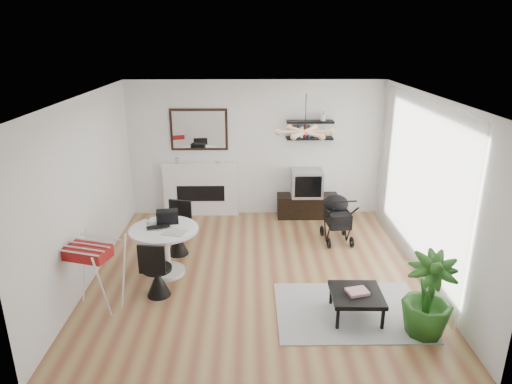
{
  "coord_description": "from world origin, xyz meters",
  "views": [
    {
      "loc": [
        -0.12,
        -6.3,
        3.52
      ],
      "look_at": [
        -0.02,
        0.4,
        1.18
      ],
      "focal_mm": 32.0,
      "sensor_mm": 36.0,
      "label": 1
    }
  ],
  "objects_px": {
    "tv_console": "(307,206)",
    "dining_table": "(165,244)",
    "stroller": "(337,220)",
    "crt_tv": "(307,183)",
    "potted_plant": "(428,296)",
    "fireplace": "(201,183)",
    "drying_rack": "(93,275)",
    "coffee_table": "(357,295)"
  },
  "relations": [
    {
      "from": "fireplace",
      "to": "crt_tv",
      "type": "xyz_separation_m",
      "value": [
        2.11,
        -0.15,
        0.04
      ]
    },
    {
      "from": "fireplace",
      "to": "coffee_table",
      "type": "distance_m",
      "value": 4.34
    },
    {
      "from": "tv_console",
      "to": "drying_rack",
      "type": "relative_size",
      "value": 1.23
    },
    {
      "from": "dining_table",
      "to": "potted_plant",
      "type": "bearing_deg",
      "value": -24.46
    },
    {
      "from": "dining_table",
      "to": "drying_rack",
      "type": "relative_size",
      "value": 1.05
    },
    {
      "from": "crt_tv",
      "to": "coffee_table",
      "type": "height_order",
      "value": "crt_tv"
    },
    {
      "from": "stroller",
      "to": "potted_plant",
      "type": "relative_size",
      "value": 0.84
    },
    {
      "from": "stroller",
      "to": "coffee_table",
      "type": "xyz_separation_m",
      "value": [
        -0.17,
        -2.36,
        -0.08
      ]
    },
    {
      "from": "tv_console",
      "to": "potted_plant",
      "type": "bearing_deg",
      "value": -75.76
    },
    {
      "from": "potted_plant",
      "to": "stroller",
      "type": "bearing_deg",
      "value": 102.25
    },
    {
      "from": "fireplace",
      "to": "drying_rack",
      "type": "relative_size",
      "value": 2.19
    },
    {
      "from": "tv_console",
      "to": "stroller",
      "type": "height_order",
      "value": "stroller"
    },
    {
      "from": "dining_table",
      "to": "potted_plant",
      "type": "distance_m",
      "value": 3.77
    },
    {
      "from": "crt_tv",
      "to": "dining_table",
      "type": "bearing_deg",
      "value": -136.65
    },
    {
      "from": "drying_rack",
      "to": "stroller",
      "type": "xyz_separation_m",
      "value": [
        3.61,
        2.15,
        -0.13
      ]
    },
    {
      "from": "fireplace",
      "to": "coffee_table",
      "type": "xyz_separation_m",
      "value": [
        2.36,
        -3.62,
        -0.37
      ]
    },
    {
      "from": "crt_tv",
      "to": "drying_rack",
      "type": "xyz_separation_m",
      "value": [
        -3.19,
        -3.26,
        -0.2
      ]
    },
    {
      "from": "fireplace",
      "to": "coffee_table",
      "type": "height_order",
      "value": "fireplace"
    },
    {
      "from": "dining_table",
      "to": "potted_plant",
      "type": "relative_size",
      "value": 0.96
    },
    {
      "from": "coffee_table",
      "to": "drying_rack",
      "type": "bearing_deg",
      "value": 176.54
    },
    {
      "from": "dining_table",
      "to": "tv_console",
      "type": "bearing_deg",
      "value": 42.97
    },
    {
      "from": "crt_tv",
      "to": "dining_table",
      "type": "relative_size",
      "value": 0.59
    },
    {
      "from": "crt_tv",
      "to": "dining_table",
      "type": "height_order",
      "value": "crt_tv"
    },
    {
      "from": "fireplace",
      "to": "coffee_table",
      "type": "bearing_deg",
      "value": -56.85
    },
    {
      "from": "tv_console",
      "to": "dining_table",
      "type": "distance_m",
      "value": 3.37
    },
    {
      "from": "drying_rack",
      "to": "coffee_table",
      "type": "height_order",
      "value": "drying_rack"
    },
    {
      "from": "drying_rack",
      "to": "potted_plant",
      "type": "distance_m",
      "value": 4.25
    },
    {
      "from": "dining_table",
      "to": "stroller",
      "type": "relative_size",
      "value": 1.14
    },
    {
      "from": "tv_console",
      "to": "drying_rack",
      "type": "height_order",
      "value": "drying_rack"
    },
    {
      "from": "crt_tv",
      "to": "dining_table",
      "type": "distance_m",
      "value": 3.34
    },
    {
      "from": "coffee_table",
      "to": "potted_plant",
      "type": "height_order",
      "value": "potted_plant"
    },
    {
      "from": "fireplace",
      "to": "dining_table",
      "type": "distance_m",
      "value": 2.46
    },
    {
      "from": "drying_rack",
      "to": "potted_plant",
      "type": "relative_size",
      "value": 0.92
    },
    {
      "from": "stroller",
      "to": "coffee_table",
      "type": "height_order",
      "value": "stroller"
    },
    {
      "from": "stroller",
      "to": "coffee_table",
      "type": "bearing_deg",
      "value": -98.52
    },
    {
      "from": "tv_console",
      "to": "crt_tv",
      "type": "distance_m",
      "value": 0.49
    },
    {
      "from": "drying_rack",
      "to": "stroller",
      "type": "height_order",
      "value": "drying_rack"
    },
    {
      "from": "potted_plant",
      "to": "drying_rack",
      "type": "bearing_deg",
      "value": 172.02
    },
    {
      "from": "drying_rack",
      "to": "potted_plant",
      "type": "height_order",
      "value": "potted_plant"
    },
    {
      "from": "fireplace",
      "to": "potted_plant",
      "type": "bearing_deg",
      "value": -51.98
    },
    {
      "from": "crt_tv",
      "to": "stroller",
      "type": "distance_m",
      "value": 1.23
    },
    {
      "from": "tv_console",
      "to": "dining_table",
      "type": "height_order",
      "value": "dining_table"
    }
  ]
}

